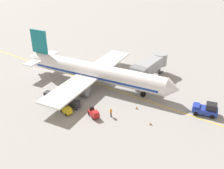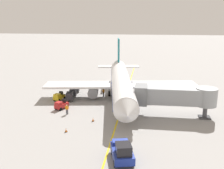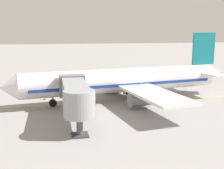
{
  "view_description": "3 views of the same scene",
  "coord_description": "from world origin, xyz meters",
  "px_view_note": "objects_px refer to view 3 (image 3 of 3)",
  "views": [
    {
      "loc": [
        39.77,
        31.83,
        26.47
      ],
      "look_at": [
        2.82,
        5.66,
        2.87
      ],
      "focal_mm": 40.99,
      "sensor_mm": 36.0,
      "label": 1
    },
    {
      "loc": [
        -4.52,
        50.59,
        15.74
      ],
      "look_at": [
        1.98,
        3.17,
        3.74
      ],
      "focal_mm": 43.38,
      "sensor_mm": 36.0,
      "label": 2
    },
    {
      "loc": [
        -42.8,
        10.8,
        11.01
      ],
      "look_at": [
        2.13,
        1.27,
        2.35
      ],
      "focal_mm": 46.19,
      "sensor_mm": 36.0,
      "label": 3
    }
  ],
  "objects_px": {
    "ground_crew_marshaller": "(124,90)",
    "jet_bridge": "(75,94)",
    "baggage_tug_lead": "(72,86)",
    "ground_crew_loader": "(121,87)",
    "baggage_cart_second_in_train": "(112,83)",
    "safety_cone_nose_left": "(18,95)",
    "safety_cone_nose_right": "(45,98)",
    "baggage_cart_third_in_train": "(129,83)",
    "ground_crew_wing_walker": "(59,87)",
    "baggage_cart_front": "(98,84)",
    "baggage_tug_trailing": "(96,83)",
    "parked_airliner": "(125,81)"
  },
  "relations": [
    {
      "from": "ground_crew_marshaller",
      "to": "safety_cone_nose_left",
      "type": "xyz_separation_m",
      "value": [
        2.33,
        17.88,
        -0.66
      ]
    },
    {
      "from": "ground_crew_wing_walker",
      "to": "safety_cone_nose_right",
      "type": "height_order",
      "value": "ground_crew_wing_walker"
    },
    {
      "from": "parked_airliner",
      "to": "baggage_cart_third_in_train",
      "type": "height_order",
      "value": "parked_airliner"
    },
    {
      "from": "parked_airliner",
      "to": "baggage_cart_front",
      "type": "xyz_separation_m",
      "value": [
        9.66,
        2.75,
        -2.24
      ]
    },
    {
      "from": "parked_airliner",
      "to": "ground_crew_wing_walker",
      "type": "relative_size",
      "value": 22.07
    },
    {
      "from": "ground_crew_marshaller",
      "to": "jet_bridge",
      "type": "bearing_deg",
      "value": 144.27
    },
    {
      "from": "baggage_cart_front",
      "to": "safety_cone_nose_left",
      "type": "xyz_separation_m",
      "value": [
        -3.68,
        14.31,
        -0.66
      ]
    },
    {
      "from": "baggage_cart_third_in_train",
      "to": "safety_cone_nose_left",
      "type": "distance_m",
      "value": 20.96
    },
    {
      "from": "baggage_cart_third_in_train",
      "to": "ground_crew_wing_walker",
      "type": "xyz_separation_m",
      "value": [
        -2.12,
        13.61,
        0.0
      ]
    },
    {
      "from": "baggage_cart_second_in_train",
      "to": "baggage_cart_third_in_train",
      "type": "height_order",
      "value": "same"
    },
    {
      "from": "baggage_cart_second_in_train",
      "to": "ground_crew_wing_walker",
      "type": "bearing_deg",
      "value": 100.28
    },
    {
      "from": "baggage_cart_second_in_train",
      "to": "ground_crew_marshaller",
      "type": "relative_size",
      "value": 1.76
    },
    {
      "from": "ground_crew_marshaller",
      "to": "baggage_cart_third_in_train",
      "type": "bearing_deg",
      "value": -22.57
    },
    {
      "from": "baggage_tug_trailing",
      "to": "safety_cone_nose_left",
      "type": "xyz_separation_m",
      "value": [
        -5.8,
        14.24,
        -0.42
      ]
    },
    {
      "from": "baggage_cart_second_in_train",
      "to": "baggage_tug_trailing",
      "type": "bearing_deg",
      "value": 54.0
    },
    {
      "from": "ground_crew_loader",
      "to": "safety_cone_nose_left",
      "type": "relative_size",
      "value": 2.86
    },
    {
      "from": "jet_bridge",
      "to": "ground_crew_wing_walker",
      "type": "height_order",
      "value": "jet_bridge"
    },
    {
      "from": "ground_crew_wing_walker",
      "to": "baggage_tug_lead",
      "type": "bearing_deg",
      "value": -53.56
    },
    {
      "from": "baggage_cart_front",
      "to": "ground_crew_marshaller",
      "type": "xyz_separation_m",
      "value": [
        -6.02,
        -3.57,
        0.0
      ]
    },
    {
      "from": "baggage_cart_second_in_train",
      "to": "safety_cone_nose_left",
      "type": "bearing_deg",
      "value": 102.55
    },
    {
      "from": "baggage_tug_trailing",
      "to": "ground_crew_loader",
      "type": "xyz_separation_m",
      "value": [
        -5.99,
        -3.51,
        0.24
      ]
    },
    {
      "from": "jet_bridge",
      "to": "baggage_cart_front",
      "type": "xyz_separation_m",
      "value": [
        19.2,
        -5.92,
        -2.5
      ]
    },
    {
      "from": "ground_crew_wing_walker",
      "to": "ground_crew_marshaller",
      "type": "relative_size",
      "value": 1.0
    },
    {
      "from": "ground_crew_wing_walker",
      "to": "safety_cone_nose_left",
      "type": "relative_size",
      "value": 2.86
    },
    {
      "from": "baggage_tug_lead",
      "to": "ground_crew_wing_walker",
      "type": "relative_size",
      "value": 1.64
    },
    {
      "from": "baggage_tug_lead",
      "to": "jet_bridge",
      "type": "bearing_deg",
      "value": 176.95
    },
    {
      "from": "ground_crew_loader",
      "to": "safety_cone_nose_left",
      "type": "height_order",
      "value": "ground_crew_loader"
    },
    {
      "from": "baggage_tug_lead",
      "to": "ground_crew_marshaller",
      "type": "xyz_separation_m",
      "value": [
        -6.13,
        -8.46,
        0.24
      ]
    },
    {
      "from": "safety_cone_nose_left",
      "to": "safety_cone_nose_right",
      "type": "height_order",
      "value": "same"
    },
    {
      "from": "jet_bridge",
      "to": "ground_crew_marshaller",
      "type": "height_order",
      "value": "jet_bridge"
    },
    {
      "from": "baggage_cart_third_in_train",
      "to": "ground_crew_marshaller",
      "type": "height_order",
      "value": "ground_crew_marshaller"
    },
    {
      "from": "baggage_cart_second_in_train",
      "to": "safety_cone_nose_right",
      "type": "distance_m",
      "value": 14.25
    },
    {
      "from": "parked_airliner",
      "to": "baggage_tug_lead",
      "type": "distance_m",
      "value": 12.65
    },
    {
      "from": "baggage_tug_lead",
      "to": "baggage_cart_second_in_train",
      "type": "height_order",
      "value": "baggage_tug_lead"
    },
    {
      "from": "baggage_tug_lead",
      "to": "safety_cone_nose_left",
      "type": "xyz_separation_m",
      "value": [
        -3.8,
        9.42,
        -0.42
      ]
    },
    {
      "from": "safety_cone_nose_left",
      "to": "baggage_cart_third_in_train",
      "type": "bearing_deg",
      "value": -78.77
    },
    {
      "from": "jet_bridge",
      "to": "safety_cone_nose_right",
      "type": "distance_m",
      "value": 13.54
    },
    {
      "from": "ground_crew_loader",
      "to": "safety_cone_nose_left",
      "type": "xyz_separation_m",
      "value": [
        0.2,
        17.75,
        -0.66
      ]
    },
    {
      "from": "baggage_cart_third_in_train",
      "to": "baggage_cart_front",
      "type": "bearing_deg",
      "value": 93.65
    },
    {
      "from": "baggage_cart_third_in_train",
      "to": "ground_crew_wing_walker",
      "type": "height_order",
      "value": "ground_crew_wing_walker"
    },
    {
      "from": "baggage_tug_lead",
      "to": "ground_crew_loader",
      "type": "height_order",
      "value": "ground_crew_loader"
    },
    {
      "from": "baggage_tug_lead",
      "to": "ground_crew_wing_walker",
      "type": "bearing_deg",
      "value": 126.44
    },
    {
      "from": "baggage_tug_lead",
      "to": "ground_crew_loader",
      "type": "bearing_deg",
      "value": -115.62
    },
    {
      "from": "ground_crew_marshaller",
      "to": "safety_cone_nose_right",
      "type": "distance_m",
      "value": 13.45
    },
    {
      "from": "parked_airliner",
      "to": "safety_cone_nose_right",
      "type": "distance_m",
      "value": 13.28
    },
    {
      "from": "baggage_cart_second_in_train",
      "to": "ground_crew_marshaller",
      "type": "height_order",
      "value": "ground_crew_marshaller"
    },
    {
      "from": "baggage_cart_second_in_train",
      "to": "baggage_cart_third_in_train",
      "type": "distance_m",
      "value": 3.55
    },
    {
      "from": "baggage_cart_front",
      "to": "ground_crew_loader",
      "type": "bearing_deg",
      "value": -138.47
    },
    {
      "from": "baggage_tug_lead",
      "to": "baggage_cart_front",
      "type": "distance_m",
      "value": 4.9
    },
    {
      "from": "ground_crew_wing_walker",
      "to": "ground_crew_loader",
      "type": "relative_size",
      "value": 1.0
    }
  ]
}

